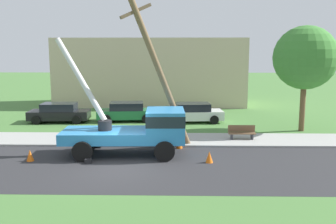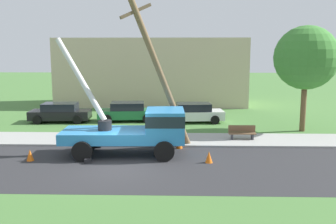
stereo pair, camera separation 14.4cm
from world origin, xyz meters
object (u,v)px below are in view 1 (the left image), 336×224
at_px(parked_sedan_black, 59,113).
at_px(parked_sedan_green, 127,112).
at_px(park_bench, 242,133).
at_px(roadside_tree_far, 305,58).
at_px(traffic_cone_behind, 30,155).
at_px(parked_sedan_white, 193,113).
at_px(traffic_cone_curbside, 179,143).
at_px(utility_truck, 140,128).
at_px(leaning_utility_pole, 159,70).
at_px(traffic_cone_ahead, 209,157).

height_order(parked_sedan_black, parked_sedan_green, same).
relative_size(park_bench, roadside_tree_far, 0.23).
bearing_deg(traffic_cone_behind, parked_sedan_white, 50.83).
height_order(traffic_cone_behind, traffic_cone_curbside, same).
xyz_separation_m(utility_truck, parked_sedan_green, (-1.88, 9.32, -0.70)).
bearing_deg(leaning_utility_pole, parked_sedan_black, 135.48).
bearing_deg(park_bench, roadside_tree_far, 32.42).
height_order(utility_truck, traffic_cone_behind, utility_truck).
xyz_separation_m(traffic_cone_behind, roadside_tree_far, (15.45, 7.32, 4.54)).
xyz_separation_m(park_bench, roadside_tree_far, (4.44, 2.82, 4.35)).
bearing_deg(parked_sedan_black, roadside_tree_far, -9.20).
xyz_separation_m(parked_sedan_white, roadside_tree_far, (7.10, -2.92, 4.11)).
bearing_deg(leaning_utility_pole, roadside_tree_far, 27.87).
bearing_deg(park_bench, parked_sedan_black, 156.13).
distance_m(traffic_cone_ahead, traffic_cone_curbside, 3.02).
xyz_separation_m(utility_truck, parked_sedan_black, (-6.85, 8.81, -0.70)).
distance_m(parked_sedan_white, park_bench, 6.33).
bearing_deg(utility_truck, parked_sedan_black, 127.89).
relative_size(traffic_cone_behind, traffic_cone_curbside, 1.00).
relative_size(traffic_cone_behind, parked_sedan_black, 0.12).
xyz_separation_m(leaning_utility_pole, parked_sedan_green, (-2.81, 8.18, -3.56)).
bearing_deg(traffic_cone_behind, parked_sedan_green, 72.36).
bearing_deg(traffic_cone_behind, park_bench, 22.22).
relative_size(traffic_cone_ahead, parked_sedan_black, 0.12).
distance_m(leaning_utility_pole, traffic_cone_curbside, 4.14).
relative_size(traffic_cone_behind, roadside_tree_far, 0.08).
xyz_separation_m(leaning_utility_pole, traffic_cone_curbside, (1.09, 0.17, -3.99)).
height_order(traffic_cone_ahead, park_bench, park_bench).
bearing_deg(traffic_cone_behind, utility_truck, 13.62).
bearing_deg(park_bench, leaning_utility_pole, -156.69).
relative_size(traffic_cone_behind, parked_sedan_white, 0.12).
height_order(parked_sedan_green, parked_sedan_white, same).
bearing_deg(roadside_tree_far, traffic_cone_behind, -154.65).
height_order(traffic_cone_ahead, parked_sedan_black, parked_sedan_black).
distance_m(leaning_utility_pole, roadside_tree_far, 10.49).
relative_size(leaning_utility_pole, parked_sedan_green, 1.84).
distance_m(leaning_utility_pole, traffic_cone_behind, 7.75).
relative_size(leaning_utility_pole, traffic_cone_behind, 14.95).
xyz_separation_m(leaning_utility_pole, traffic_cone_behind, (-6.18, -2.42, -3.99)).
bearing_deg(traffic_cone_ahead, roadside_tree_far, 47.60).
height_order(parked_sedan_black, parked_sedan_white, same).
distance_m(parked_sedan_black, parked_sedan_white, 9.95).
relative_size(traffic_cone_ahead, parked_sedan_green, 0.12).
distance_m(leaning_utility_pole, park_bench, 6.49).
distance_m(traffic_cone_ahead, parked_sedan_black, 14.47).
xyz_separation_m(parked_sedan_black, parked_sedan_white, (9.95, 0.16, 0.00)).
xyz_separation_m(traffic_cone_behind, parked_sedan_black, (-1.61, 10.08, 0.43)).
bearing_deg(parked_sedan_black, traffic_cone_curbside, -40.16).
bearing_deg(parked_sedan_green, traffic_cone_behind, -107.64).
height_order(traffic_cone_curbside, parked_sedan_white, parked_sedan_white).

